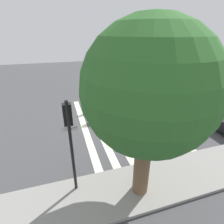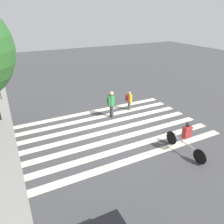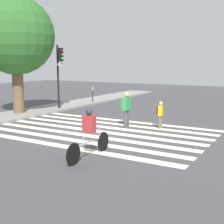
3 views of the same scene
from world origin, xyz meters
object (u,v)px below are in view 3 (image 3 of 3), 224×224
at_px(parking_meter, 93,91).
at_px(street_tree, 16,36).
at_px(pedestrian_child_with_backpack, 160,113).
at_px(cyclist_mid_street, 89,132).
at_px(pedestrian_adult_yellow_jacket, 126,106).
at_px(traffic_light, 59,65).

distance_m(parking_meter, street_tree, 7.29).
relative_size(pedestrian_child_with_backpack, cyclist_mid_street, 0.52).
bearing_deg(pedestrian_adult_yellow_jacket, street_tree, -83.65).
height_order(traffic_light, cyclist_mid_street, traffic_light).
distance_m(street_tree, pedestrian_child_with_backpack, 9.49).
bearing_deg(pedestrian_child_with_backpack, cyclist_mid_street, -11.39).
relative_size(pedestrian_adult_yellow_jacket, pedestrian_child_with_backpack, 1.31).
xyz_separation_m(street_tree, cyclist_mid_street, (-4.86, -8.41, -3.70)).
xyz_separation_m(parking_meter, pedestrian_adult_yellow_jacket, (-6.11, -6.04, 0.02)).
distance_m(parking_meter, pedestrian_adult_yellow_jacket, 8.59).
height_order(parking_meter, pedestrian_child_with_backpack, parking_meter).
height_order(traffic_light, pedestrian_adult_yellow_jacket, traffic_light).
xyz_separation_m(traffic_light, pedestrian_adult_yellow_jacket, (-2.44, -6.10, -1.94)).
bearing_deg(street_tree, cyclist_mid_street, -120.05).
bearing_deg(pedestrian_child_with_backpack, street_tree, -94.61).
bearing_deg(cyclist_mid_street, parking_meter, 32.13).
relative_size(traffic_light, cyclist_mid_street, 1.70).
relative_size(parking_meter, pedestrian_child_with_backpack, 1.01).
xyz_separation_m(traffic_light, pedestrian_child_with_backpack, (-1.98, -7.66, -2.18)).
bearing_deg(traffic_light, pedestrian_adult_yellow_jacket, -111.84).
bearing_deg(pedestrian_child_with_backpack, parking_meter, -135.22).
xyz_separation_m(traffic_light, parking_meter, (3.67, -0.06, -1.96)).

